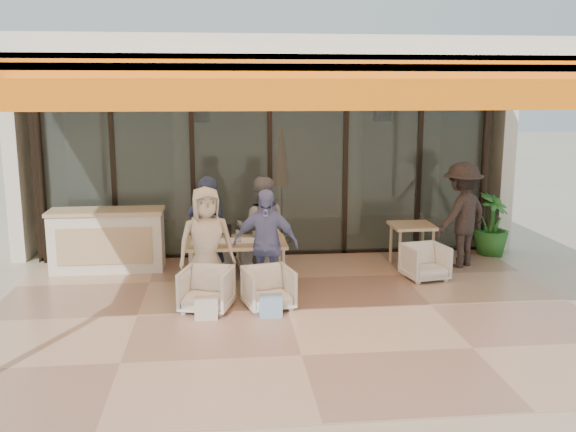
# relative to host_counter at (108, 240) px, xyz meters

# --- Properties ---
(ground) EXTENTS (70.00, 70.00, 0.00)m
(ground) POSITION_rel_host_counter_xyz_m (2.74, -2.30, -0.53)
(ground) COLOR #C6B293
(ground) RESTS_ON ground
(terrace_floor) EXTENTS (8.00, 6.00, 0.01)m
(terrace_floor) POSITION_rel_host_counter_xyz_m (2.74, -2.30, -0.53)
(terrace_floor) COLOR tan
(terrace_floor) RESTS_ON ground
(terrace_structure) EXTENTS (8.00, 6.00, 3.40)m
(terrace_structure) POSITION_rel_host_counter_xyz_m (2.74, -2.56, 2.72)
(terrace_structure) COLOR silver
(terrace_structure) RESTS_ON ground
(glass_storefront) EXTENTS (8.08, 0.10, 3.20)m
(glass_storefront) POSITION_rel_host_counter_xyz_m (2.74, 0.70, 1.07)
(glass_storefront) COLOR #9EADA3
(glass_storefront) RESTS_ON ground
(interior_block) EXTENTS (9.05, 3.62, 3.52)m
(interior_block) POSITION_rel_host_counter_xyz_m (2.75, 3.02, 1.70)
(interior_block) COLOR silver
(interior_block) RESTS_ON ground
(host_counter) EXTENTS (1.85, 0.65, 1.04)m
(host_counter) POSITION_rel_host_counter_xyz_m (0.00, 0.00, 0.00)
(host_counter) COLOR silver
(host_counter) RESTS_ON ground
(dining_table) EXTENTS (1.50, 0.90, 0.93)m
(dining_table) POSITION_rel_host_counter_xyz_m (2.06, -1.18, 0.15)
(dining_table) COLOR tan
(dining_table) RESTS_ON ground
(chair_far_left) EXTENTS (0.69, 0.66, 0.63)m
(chair_far_left) POSITION_rel_host_counter_xyz_m (1.65, -0.24, -0.22)
(chair_far_left) COLOR white
(chair_far_left) RESTS_ON ground
(chair_far_right) EXTENTS (0.77, 0.73, 0.73)m
(chair_far_right) POSITION_rel_host_counter_xyz_m (2.49, -0.24, -0.17)
(chair_far_right) COLOR white
(chair_far_right) RESTS_ON ground
(chair_near_left) EXTENTS (0.79, 0.76, 0.67)m
(chair_near_left) POSITION_rel_host_counter_xyz_m (1.65, -2.14, -0.20)
(chair_near_left) COLOR white
(chair_near_left) RESTS_ON ground
(chair_near_right) EXTENTS (0.74, 0.71, 0.64)m
(chair_near_right) POSITION_rel_host_counter_xyz_m (2.49, -2.14, -0.21)
(chair_near_right) COLOR white
(chair_near_right) RESTS_ON ground
(diner_navy) EXTENTS (0.68, 0.52, 1.67)m
(diner_navy) POSITION_rel_host_counter_xyz_m (1.65, -0.74, 0.30)
(diner_navy) COLOR #171E32
(diner_navy) RESTS_ON ground
(diner_grey) EXTENTS (0.86, 0.70, 1.65)m
(diner_grey) POSITION_rel_host_counter_xyz_m (2.49, -0.74, 0.29)
(diner_grey) COLOR #5C5C61
(diner_grey) RESTS_ON ground
(diner_cream) EXTENTS (0.89, 0.67, 1.64)m
(diner_cream) POSITION_rel_host_counter_xyz_m (1.65, -1.64, 0.29)
(diner_cream) COLOR beige
(diner_cream) RESTS_ON ground
(diner_periwinkle) EXTENTS (0.99, 0.57, 1.59)m
(diner_periwinkle) POSITION_rel_host_counter_xyz_m (2.49, -1.64, 0.27)
(diner_periwinkle) COLOR #7E89D2
(diner_periwinkle) RESTS_ON ground
(tote_bag_cream) EXTENTS (0.30, 0.10, 0.34)m
(tote_bag_cream) POSITION_rel_host_counter_xyz_m (1.65, -2.54, -0.36)
(tote_bag_cream) COLOR silver
(tote_bag_cream) RESTS_ON ground
(tote_bag_blue) EXTENTS (0.30, 0.10, 0.34)m
(tote_bag_blue) POSITION_rel_host_counter_xyz_m (2.49, -2.54, -0.36)
(tote_bag_blue) COLOR #99BFD8
(tote_bag_blue) RESTS_ON ground
(side_table) EXTENTS (0.70, 0.70, 0.74)m
(side_table) POSITION_rel_host_counter_xyz_m (5.05, -0.29, 0.11)
(side_table) COLOR tan
(side_table) RESTS_ON ground
(side_chair) EXTENTS (0.72, 0.69, 0.64)m
(side_chair) POSITION_rel_host_counter_xyz_m (5.05, -1.04, -0.21)
(side_chair) COLOR white
(side_chair) RESTS_ON ground
(standing_woman) EXTENTS (1.33, 1.19, 1.79)m
(standing_woman) POSITION_rel_host_counter_xyz_m (5.87, -0.36, 0.36)
(standing_woman) COLOR black
(standing_woman) RESTS_ON ground
(potted_palm) EXTENTS (0.90, 0.90, 1.14)m
(potted_palm) POSITION_rel_host_counter_xyz_m (6.72, 0.33, 0.04)
(potted_palm) COLOR #1E5919
(potted_palm) RESTS_ON ground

